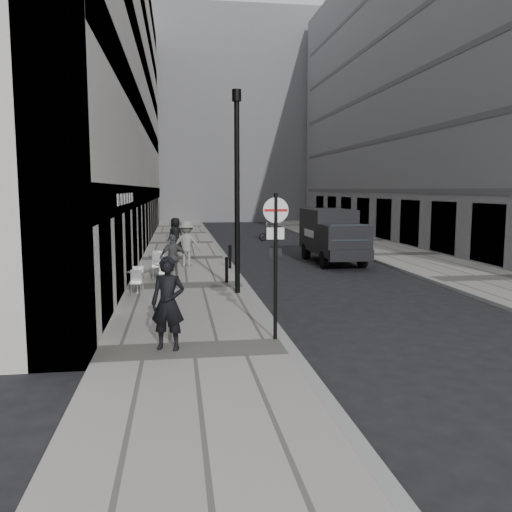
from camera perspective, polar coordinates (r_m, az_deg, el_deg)
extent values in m
plane|color=black|center=(9.19, 7.05, -14.77)|extent=(120.00, 120.00, 0.00)
cube|color=#A09C90|center=(26.44, -7.56, -0.30)|extent=(4.00, 60.00, 0.12)
cube|color=#A09C90|center=(28.75, 14.93, 0.11)|extent=(4.00, 60.00, 0.12)
cube|color=beige|center=(33.40, -15.15, 16.43)|extent=(4.00, 45.00, 18.00)
cube|color=slate|center=(37.15, 18.74, 16.89)|extent=(6.00, 45.00, 20.00)
cube|color=slate|center=(64.78, -5.00, 13.74)|extent=(24.00, 16.00, 22.00)
imported|color=black|center=(11.27, -9.24, -4.95)|extent=(0.80, 0.64, 1.93)
cylinder|color=black|center=(11.79, 2.06, -1.18)|extent=(0.08, 0.08, 3.21)
cylinder|color=white|center=(11.68, 2.09, 4.84)|extent=(0.55, 0.06, 0.55)
cube|color=#B21414|center=(11.66, 2.11, 4.84)|extent=(0.50, 0.04, 0.05)
cube|color=white|center=(11.74, 2.05, 2.39)|extent=(0.39, 0.05, 0.26)
cylinder|color=black|center=(17.06, -2.01, 6.23)|extent=(0.16, 0.16, 6.10)
cylinder|color=black|center=(17.30, -2.05, 16.55)|extent=(0.28, 0.28, 0.36)
cylinder|color=black|center=(22.62, -2.76, -0.15)|extent=(0.12, 0.12, 0.92)
cylinder|color=black|center=(19.20, -3.11, -1.54)|extent=(0.11, 0.11, 0.86)
cylinder|color=black|center=(23.53, 7.21, -0.39)|extent=(0.28, 0.78, 0.78)
cylinder|color=black|center=(24.05, 11.13, -0.31)|extent=(0.28, 0.78, 0.78)
cylinder|color=black|center=(26.70, 5.29, 0.51)|extent=(0.28, 0.78, 0.78)
cylinder|color=black|center=(27.16, 8.79, 0.57)|extent=(0.28, 0.78, 0.78)
cube|color=black|center=(26.07, 7.55, 2.79)|extent=(1.96, 3.50, 1.94)
cube|color=black|center=(23.59, 9.30, 1.61)|extent=(1.95, 1.76, 1.36)
cube|color=#1E2328|center=(22.87, 9.88, 2.40)|extent=(1.70, 0.35, 0.72)
imported|color=black|center=(36.07, 1.44, 2.25)|extent=(1.62, 0.86, 0.81)
imported|color=#4C4B50|center=(36.03, 1.44, 3.03)|extent=(0.85, 0.73, 1.52)
imported|color=#4C4D51|center=(19.87, -8.71, -0.14)|extent=(1.04, 0.62, 1.67)
imported|color=gray|center=(23.32, -7.30, 1.30)|extent=(1.38, 0.96, 1.96)
imported|color=black|center=(28.99, -8.46, 2.24)|extent=(1.05, 0.98, 1.81)
cylinder|color=#B0B0B2|center=(20.61, -10.21, -2.21)|extent=(0.47, 0.47, 0.03)
cylinder|color=#B0B0B2|center=(20.55, -10.24, -1.13)|extent=(0.06, 0.06, 0.79)
cylinder|color=#B0B0B2|center=(20.50, -10.26, -0.03)|extent=(0.75, 0.75, 0.03)
cylinder|color=silver|center=(17.75, -12.36, -3.76)|extent=(0.39, 0.39, 0.03)
cylinder|color=silver|center=(17.69, -12.39, -2.73)|extent=(0.05, 0.05, 0.66)
cylinder|color=silver|center=(17.64, -12.42, -1.68)|extent=(0.62, 0.62, 0.03)
cylinder|color=#AFAFB1|center=(19.51, -9.64, -2.73)|extent=(0.39, 0.39, 0.03)
cylinder|color=#AFAFB1|center=(19.46, -9.66, -1.79)|extent=(0.05, 0.05, 0.65)
cylinder|color=#AFAFB1|center=(19.41, -9.68, -0.84)|extent=(0.62, 0.62, 0.03)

